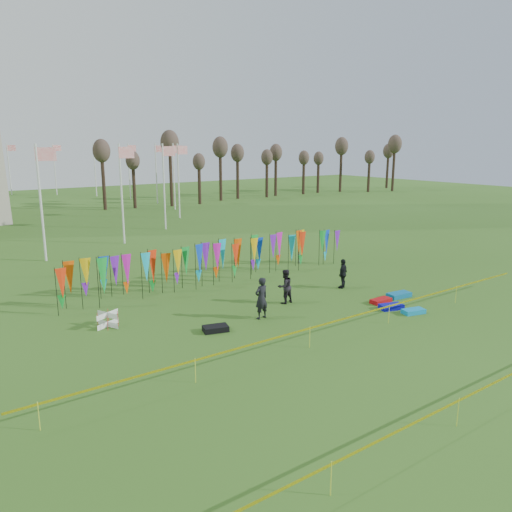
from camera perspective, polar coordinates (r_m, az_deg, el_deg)
ground at (r=22.42m, az=7.76°, el=-8.30°), size 160.00×160.00×0.00m
banner_row at (r=29.36m, az=-4.36°, el=-0.07°), size 18.64×0.64×2.40m
caution_tape_near at (r=21.24m, az=9.50°, el=-7.34°), size 26.00×0.02×0.90m
caution_tape_far at (r=17.53m, az=25.73°, el=-12.96°), size 26.00×0.02×0.90m
tree_line at (r=75.23m, az=2.74°, el=11.34°), size 53.92×1.92×7.84m
box_kite at (r=23.33m, az=-16.58°, el=-6.97°), size 0.63×0.63×0.70m
person_left at (r=23.22m, az=0.62°, el=-4.84°), size 0.78×0.60×1.98m
person_mid at (r=25.50m, az=3.32°, el=-3.49°), size 0.88×0.56×1.77m
person_right at (r=28.54m, az=9.91°, el=-1.99°), size 1.13×0.91×1.69m
kite_bag_turquoise at (r=25.33m, az=17.55°, el=-6.04°), size 1.19×0.79×0.22m
kite_bag_blue at (r=25.67m, az=15.20°, el=-5.61°), size 1.28×0.91×0.24m
kite_bag_red at (r=26.54m, az=14.07°, el=-4.97°), size 1.16×0.54×0.21m
kite_bag_black at (r=22.03m, az=-4.64°, el=-8.27°), size 1.21×0.89×0.25m
kite_bag_teal at (r=27.70m, az=16.03°, el=-4.30°), size 1.36×0.76×0.25m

